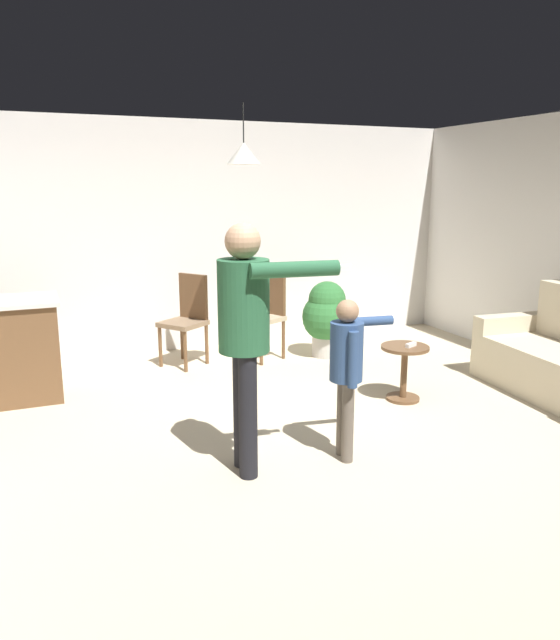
% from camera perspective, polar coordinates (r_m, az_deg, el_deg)
% --- Properties ---
extents(ground, '(7.68, 7.68, 0.00)m').
position_cam_1_polar(ground, '(4.81, 4.56, -11.44)').
color(ground, beige).
extents(wall_back, '(6.40, 0.10, 2.70)m').
position_cam_1_polar(wall_back, '(7.41, -6.66, 7.84)').
color(wall_back, silver).
rests_on(wall_back, ground).
extents(side_table_by_couch, '(0.44, 0.44, 0.52)m').
position_cam_1_polar(side_table_by_couch, '(5.70, 11.66, -4.29)').
color(side_table_by_couch, brown).
rests_on(side_table_by_couch, ground).
extents(person_adult, '(0.82, 0.56, 1.73)m').
position_cam_1_polar(person_adult, '(4.02, -3.24, -0.19)').
color(person_adult, black).
rests_on(person_adult, ground).
extents(person_child, '(0.63, 0.34, 1.18)m').
position_cam_1_polar(person_child, '(4.32, 6.41, -3.92)').
color(person_child, '#60564C').
rests_on(person_child, ground).
extents(dining_chair_by_counter, '(0.56, 0.56, 1.00)m').
position_cam_1_polar(dining_chair_by_counter, '(6.90, -1.37, 0.81)').
color(dining_chair_by_counter, brown).
rests_on(dining_chair_by_counter, ground).
extents(dining_chair_near_wall, '(0.59, 0.59, 1.00)m').
position_cam_1_polar(dining_chair_near_wall, '(6.74, -8.77, 0.38)').
color(dining_chair_near_wall, brown).
rests_on(dining_chair_near_wall, ground).
extents(potted_plant_corner, '(0.58, 0.58, 0.88)m').
position_cam_1_polar(potted_plant_corner, '(7.00, 4.45, 0.46)').
color(potted_plant_corner, '#B7B2AD').
rests_on(potted_plant_corner, ground).
extents(spare_remote_on_table, '(0.13, 0.08, 0.04)m').
position_cam_1_polar(spare_remote_on_table, '(5.62, 12.27, -2.31)').
color(spare_remote_on_table, white).
rests_on(spare_remote_on_table, side_table_by_couch).
extents(ceiling_light_pendant, '(0.32, 0.32, 0.55)m').
position_cam_1_polar(ceiling_light_pendant, '(5.85, -3.44, 15.47)').
color(ceiling_light_pendant, silver).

